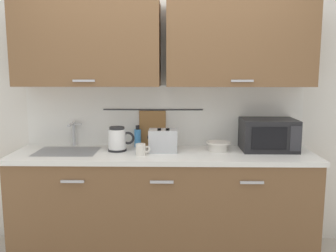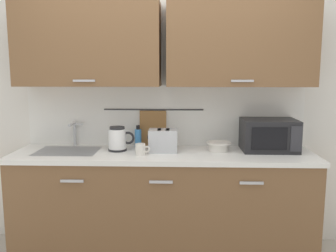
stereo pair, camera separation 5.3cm
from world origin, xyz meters
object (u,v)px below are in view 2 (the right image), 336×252
Objects in this scene: dish_soap_bottle at (138,137)px; mixing_bowl at (219,146)px; microwave at (269,135)px; mug_near_sink at (141,149)px; electric_kettle at (118,139)px; toaster at (164,140)px.

dish_soap_bottle reaches higher than mixing_bowl.
mug_near_sink is (-1.08, -0.22, -0.09)m from microwave.
toaster is at bearing -3.13° from electric_kettle.
toaster is at bearing -37.45° from dish_soap_bottle.
electric_kettle is 0.27m from mug_near_sink.
mixing_bowl is (-0.43, -0.03, -0.09)m from microwave.
mug_near_sink is 0.67m from mixing_bowl.
mug_near_sink is at bearing -168.74° from microwave.
dish_soap_bottle is (0.15, 0.16, -0.01)m from electric_kettle.
electric_kettle is 1.06× the size of mixing_bowl.
microwave is at bearing 4.89° from toaster.
electric_kettle reaches higher than toaster.
mixing_bowl is (0.65, 0.18, -0.00)m from mug_near_sink.
electric_kettle is 0.39m from toaster.
toaster is (-0.90, -0.08, -0.04)m from microwave.
toaster reaches higher than mug_near_sink.
mug_near_sink is (0.06, -0.32, -0.04)m from dish_soap_bottle.
microwave is at bearing 4.41° from mixing_bowl.
mug_near_sink is at bearing -142.45° from toaster.
electric_kettle is 0.89× the size of toaster.
dish_soap_bottle is 0.92× the size of mixing_bowl.
microwave reaches higher than mug_near_sink.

